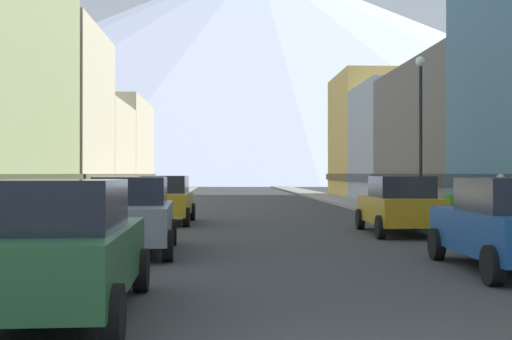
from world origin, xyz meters
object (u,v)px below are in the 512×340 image
(pedestrian_1, at_px, (501,206))
(streetlamp_right, at_px, (421,114))
(car_right_0, at_px, (510,224))
(car_right_1, at_px, (400,205))
(car_left_0, at_px, (58,247))
(car_left_1, at_px, (131,214))
(car_left_2, at_px, (165,199))
(pedestrian_0, at_px, (503,209))
(potted_plant_1, at_px, (73,212))
(potted_plant_2, at_px, (451,205))

(pedestrian_1, bearing_deg, streetlamp_right, 100.99)
(car_right_0, bearing_deg, car_right_1, 90.00)
(car_right_0, bearing_deg, car_left_0, -154.98)
(car_left_1, xyz_separation_m, car_left_2, (0.00, 9.17, 0.00))
(car_left_2, height_order, pedestrian_0, car_left_2)
(car_right_0, bearing_deg, streetlamp_right, 81.79)
(streetlamp_right, bearing_deg, car_left_2, 168.79)
(car_left_0, height_order, car_right_0, same)
(car_left_0, distance_m, potted_plant_1, 15.51)
(car_left_2, bearing_deg, car_left_1, -90.02)
(car_left_0, xyz_separation_m, car_right_0, (7.60, 3.54, 0.00))
(potted_plant_1, bearing_deg, pedestrian_1, -22.56)
(car_right_1, bearing_deg, potted_plant_1, 160.56)
(potted_plant_2, bearing_deg, car_right_1, -125.25)
(car_right_0, distance_m, potted_plant_1, 15.87)
(car_right_1, bearing_deg, car_left_1, -149.82)
(car_right_1, bearing_deg, car_right_0, -90.00)
(car_right_0, height_order, potted_plant_1, car_right_0)
(car_left_0, xyz_separation_m, car_left_2, (-0.00, 16.11, 0.00))
(car_left_0, bearing_deg, car_right_0, 25.02)
(car_left_0, height_order, car_left_1, same)
(car_left_1, xyz_separation_m, pedestrian_0, (10.05, 2.61, -0.03))
(car_left_0, distance_m, car_right_0, 8.38)
(car_left_1, relative_size, streetlamp_right, 0.77)
(car_left_1, relative_size, potted_plant_1, 6.06)
(potted_plant_2, distance_m, streetlamp_right, 4.02)
(car_left_2, distance_m, potted_plant_2, 10.80)
(car_left_2, xyz_separation_m, pedestrian_1, (10.05, -6.45, 0.04))
(car_right_0, bearing_deg, potted_plant_1, 132.88)
(car_left_0, distance_m, car_left_1, 6.94)
(pedestrian_1, xyz_separation_m, streetlamp_right, (-0.90, 4.63, 3.05))
(potted_plant_2, distance_m, pedestrian_0, 6.39)
(car_left_0, bearing_deg, car_left_2, 90.00)
(pedestrian_0, bearing_deg, potted_plant_1, 157.01)
(car_left_2, relative_size, potted_plant_1, 5.99)
(car_right_0, height_order, pedestrian_1, pedestrian_1)
(pedestrian_0, bearing_deg, car_left_2, 146.85)
(car_right_0, bearing_deg, car_left_2, 121.15)
(car_left_1, distance_m, potted_plant_2, 14.03)
(car_right_1, xyz_separation_m, potted_plant_1, (-10.80, 3.81, -0.41))
(car_right_1, bearing_deg, potted_plant_2, 54.75)
(car_right_1, bearing_deg, pedestrian_1, -34.65)
(car_right_1, bearing_deg, streetlamp_right, 62.17)
(car_right_0, distance_m, potted_plant_2, 12.76)
(car_left_1, bearing_deg, potted_plant_2, 39.64)
(car_left_0, xyz_separation_m, pedestrian_0, (10.05, 9.55, -0.03))
(car_left_2, relative_size, potted_plant_2, 4.66)
(car_left_0, bearing_deg, pedestrian_0, 43.55)
(car_right_1, distance_m, streetlamp_right, 4.54)
(streetlamp_right, bearing_deg, car_right_0, -98.21)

